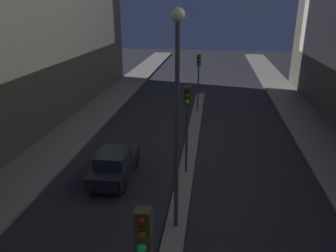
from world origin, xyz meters
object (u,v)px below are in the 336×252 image
(traffic_light_far, at_px, (199,70))
(car_left_lane, at_px, (115,165))
(traffic_light_mid, at_px, (187,111))
(street_lamp, at_px, (177,98))

(traffic_light_far, relative_size, car_left_lane, 1.11)
(traffic_light_far, distance_m, car_left_lane, 12.62)
(traffic_light_mid, distance_m, car_left_lane, 4.59)
(car_left_lane, bearing_deg, traffic_light_far, 73.24)
(traffic_light_far, height_order, car_left_lane, traffic_light_far)
(traffic_light_mid, distance_m, traffic_light_far, 10.83)
(traffic_light_far, xyz_separation_m, car_left_lane, (-3.55, -11.80, -2.74))
(traffic_light_mid, bearing_deg, traffic_light_far, 90.00)
(street_lamp, height_order, car_left_lane, street_lamp)
(traffic_light_mid, bearing_deg, car_left_lane, -164.85)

